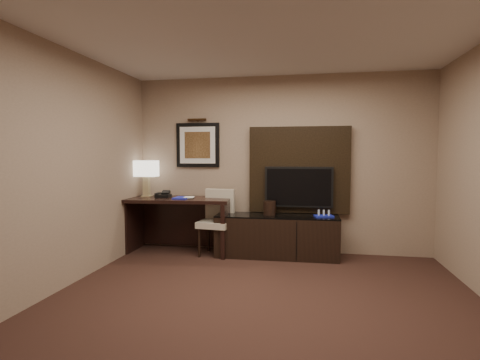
% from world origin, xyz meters
% --- Properties ---
extents(floor, '(4.50, 5.00, 0.01)m').
position_xyz_m(floor, '(0.00, 0.00, -0.01)').
color(floor, black).
rests_on(floor, ground).
extents(ceiling, '(4.50, 5.00, 0.01)m').
position_xyz_m(ceiling, '(0.00, 0.00, 2.70)').
color(ceiling, silver).
rests_on(ceiling, wall_back).
extents(wall_back, '(4.50, 0.01, 2.70)m').
position_xyz_m(wall_back, '(0.00, 2.50, 1.35)').
color(wall_back, gray).
rests_on(wall_back, floor).
extents(wall_front, '(4.50, 0.01, 2.70)m').
position_xyz_m(wall_front, '(0.00, -2.50, 1.35)').
color(wall_front, gray).
rests_on(wall_front, floor).
extents(wall_left, '(0.01, 5.00, 2.70)m').
position_xyz_m(wall_left, '(-2.25, 0.00, 1.35)').
color(wall_left, gray).
rests_on(wall_left, floor).
extents(desk, '(1.61, 0.80, 0.84)m').
position_xyz_m(desk, '(-1.50, 2.15, 0.42)').
color(desk, black).
rests_on(desk, floor).
extents(credenza, '(1.79, 0.54, 0.61)m').
position_xyz_m(credenza, '(-0.01, 2.15, 0.31)').
color(credenza, black).
rests_on(credenza, floor).
extents(tv_wall_panel, '(1.50, 0.12, 1.30)m').
position_xyz_m(tv_wall_panel, '(0.30, 2.44, 1.27)').
color(tv_wall_panel, black).
rests_on(tv_wall_panel, wall_back).
extents(tv, '(1.00, 0.08, 0.60)m').
position_xyz_m(tv, '(0.30, 2.34, 1.02)').
color(tv, black).
rests_on(tv, tv_wall_panel).
extents(artwork, '(0.70, 0.04, 0.70)m').
position_xyz_m(artwork, '(-1.30, 2.48, 1.65)').
color(artwork, black).
rests_on(artwork, wall_back).
extents(picture_light, '(0.04, 0.04, 0.30)m').
position_xyz_m(picture_light, '(-1.30, 2.44, 2.05)').
color(picture_light, '#3E2714').
rests_on(picture_light, wall_back).
extents(desk_chair, '(0.52, 0.58, 0.96)m').
position_xyz_m(desk_chair, '(-0.91, 2.08, 0.48)').
color(desk_chair, beige).
rests_on(desk_chair, floor).
extents(table_lamp, '(0.39, 0.26, 0.58)m').
position_xyz_m(table_lamp, '(-2.07, 2.24, 1.13)').
color(table_lamp, tan).
rests_on(table_lamp, desk).
extents(desk_phone, '(0.23, 0.21, 0.11)m').
position_xyz_m(desk_phone, '(-1.77, 2.16, 0.89)').
color(desk_phone, black).
rests_on(desk_phone, desk).
extents(blue_folder, '(0.22, 0.29, 0.02)m').
position_xyz_m(blue_folder, '(-1.44, 2.10, 0.85)').
color(blue_folder, '#1920A4').
rests_on(blue_folder, desk).
extents(book, '(0.15, 0.04, 0.20)m').
position_xyz_m(book, '(-1.42, 2.13, 0.94)').
color(book, '#C6B19C').
rests_on(book, desk).
extents(ice_bucket, '(0.21, 0.21, 0.21)m').
position_xyz_m(ice_bucket, '(-0.12, 2.18, 0.72)').
color(ice_bucket, black).
rests_on(ice_bucket, credenza).
extents(minibar_tray, '(0.29, 0.22, 0.09)m').
position_xyz_m(minibar_tray, '(0.67, 2.15, 0.66)').
color(minibar_tray, '#1B27B5').
rests_on(minibar_tray, credenza).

